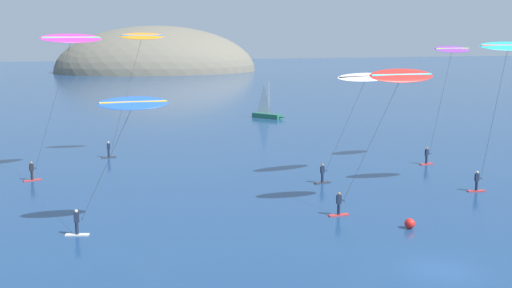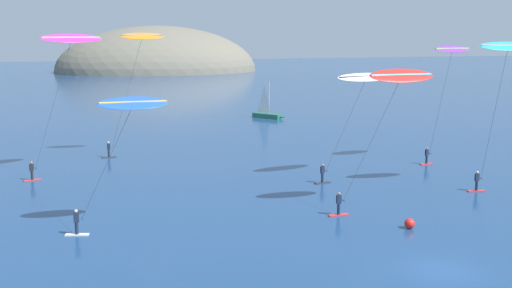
% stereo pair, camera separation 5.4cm
% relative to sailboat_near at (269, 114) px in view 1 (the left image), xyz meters
% --- Properties ---
extents(ground_plane, '(600.00, 600.00, 0.00)m').
position_rel_sailboat_near_xyz_m(ground_plane, '(-12.66, -64.06, -0.64)').
color(ground_plane, navy).
extents(headland_island, '(70.23, 54.15, 31.77)m').
position_rel_sailboat_near_xyz_m(headland_island, '(5.62, 133.26, -0.64)').
color(headland_island, '#6B6656').
rests_on(headland_island, ground).
extents(sailboat_near, '(4.24, 5.40, 5.70)m').
position_rel_sailboat_near_xyz_m(sailboat_near, '(0.00, 0.00, 0.00)').
color(sailboat_near, '#23664C').
rests_on(sailboat_near, ground).
extents(kitesurfer_white, '(8.34, 2.48, 9.45)m').
position_rel_sailboat_near_xyz_m(kitesurfer_white, '(-6.14, -42.08, 7.81)').
color(kitesurfer_white, '#2D2D33').
rests_on(kitesurfer_white, ground).
extents(kitesurfer_cyan, '(5.64, 1.55, 12.24)m').
position_rel_sailboat_near_xyz_m(kitesurfer_cyan, '(2.55, -49.66, 10.30)').
color(kitesurfer_cyan, red).
rests_on(kitesurfer_cyan, ground).
extents(kitesurfer_blue, '(6.88, 1.46, 8.84)m').
position_rel_sailboat_near_xyz_m(kitesurfer_blue, '(-27.74, -51.37, 7.09)').
color(kitesurfer_blue, silver).
rests_on(kitesurfer_blue, ground).
extents(kitesurfer_purple, '(5.87, 2.25, 11.70)m').
position_rel_sailboat_near_xyz_m(kitesurfer_purple, '(5.41, -38.16, 9.74)').
color(kitesurfer_purple, red).
rests_on(kitesurfer_purple, ground).
extents(kitesurfer_red, '(8.05, 1.39, 10.37)m').
position_rel_sailboat_near_xyz_m(kitesurfer_red, '(-8.96, -52.45, 8.48)').
color(kitesurfer_red, red).
rests_on(kitesurfer_red, ground).
extents(kitesurfer_orange, '(6.85, 1.55, 12.99)m').
position_rel_sailboat_near_xyz_m(kitesurfer_orange, '(-23.25, -25.30, 10.74)').
color(kitesurfer_orange, '#2D2D33').
rests_on(kitesurfer_orange, ground).
extents(kitesurfer_magenta, '(7.68, 3.31, 12.88)m').
position_rel_sailboat_near_xyz_m(kitesurfer_magenta, '(-30.47, -32.64, 10.97)').
color(kitesurfer_magenta, red).
rests_on(kitesurfer_magenta, ground).
extents(marker_buoy, '(0.70, 0.70, 0.70)m').
position_rel_sailboat_near_xyz_m(marker_buoy, '(-10.21, -56.83, -0.29)').
color(marker_buoy, red).
rests_on(marker_buoy, ground).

